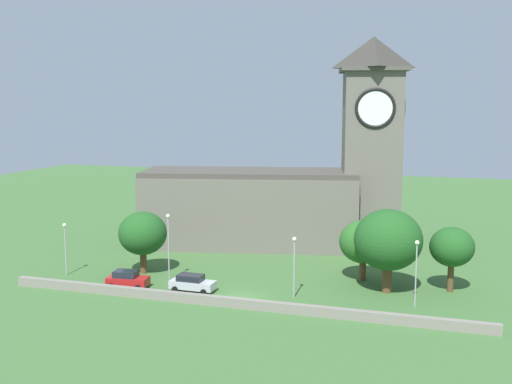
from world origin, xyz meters
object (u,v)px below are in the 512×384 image
object	(u,v)px
car_silver	(192,283)
streetlamp_west_mid	(168,238)
streetlamp_east_mid	(416,262)
tree_by_tower	(388,240)
streetlamp_west_end	(65,240)
tree_churchyard	(452,247)
tree_riverside_west	(363,242)
streetlamp_central	(294,257)
tree_riverside_east	(143,233)
car_red	(127,279)
church	(289,186)

from	to	relation	value
car_silver	streetlamp_west_mid	world-z (taller)	streetlamp_west_mid
streetlamp_east_mid	tree_by_tower	bearing A→B (deg)	127.91
streetlamp_west_end	tree_by_tower	distance (m)	36.33
streetlamp_west_end	streetlamp_west_mid	size ratio (longest dim) A/B	0.79
streetlamp_west_mid	streetlamp_east_mid	xyz separation A→B (m)	(26.41, -0.27, -0.63)
tree_churchyard	tree_riverside_west	world-z (taller)	tree_churchyard
streetlamp_central	tree_riverside_east	bearing A→B (deg)	169.02
car_silver	tree_by_tower	world-z (taller)	tree_by_tower
streetlamp_east_mid	tree_riverside_east	xyz separation A→B (m)	(-30.97, 2.93, 0.26)
car_red	streetlamp_east_mid	size ratio (longest dim) A/B	0.69
tree_riverside_east	church	bearing A→B (deg)	56.11
church	streetlamp_central	bearing A→B (deg)	-74.35
car_red	streetlamp_west_mid	world-z (taller)	streetlamp_west_mid
church	streetlamp_west_end	world-z (taller)	church
streetlamp_west_end	streetlamp_east_mid	distance (m)	39.12
streetlamp_west_mid	car_silver	bearing A→B (deg)	-30.60
streetlamp_central	tree_churchyard	world-z (taller)	tree_churchyard
streetlamp_west_mid	tree_by_tower	size ratio (longest dim) A/B	0.87
car_silver	tree_riverside_east	size ratio (longest dim) A/B	0.66
car_silver	streetlamp_west_end	world-z (taller)	streetlamp_west_end
streetlamp_west_mid	tree_churchyard	size ratio (longest dim) A/B	1.12
streetlamp_west_mid	streetlamp_west_end	bearing A→B (deg)	-176.65
tree_churchyard	tree_riverside_west	size ratio (longest dim) A/B	1.01
tree_churchyard	tree_riverside_east	bearing A→B (deg)	-174.59
streetlamp_central	car_silver	bearing A→B (deg)	-173.91
car_red	tree_riverside_east	world-z (taller)	tree_riverside_east
car_red	church	bearing A→B (deg)	64.74
streetlamp_east_mid	tree_churchyard	size ratio (longest dim) A/B	0.96
car_silver	streetlamp_west_end	bearing A→B (deg)	174.98
streetlamp_west_mid	streetlamp_east_mid	world-z (taller)	streetlamp_west_mid
streetlamp_central	tree_riverside_east	world-z (taller)	tree_riverside_east
streetlamp_west_end	tree_by_tower	size ratio (longest dim) A/B	0.69
church	tree_riverside_east	bearing A→B (deg)	-123.89
tree_riverside_west	tree_churchyard	bearing A→B (deg)	-8.91
streetlamp_west_end	tree_churchyard	xyz separation A→B (m)	(42.41, 6.64, 0.64)
car_silver	tree_churchyard	xyz separation A→B (m)	(26.01, 8.08, 3.87)
streetlamp_central	tree_riverside_east	size ratio (longest dim) A/B	0.87
car_red	tree_riverside_west	xyz separation A→B (m)	(23.78, 10.43, 3.44)
church	car_silver	distance (m)	25.26
car_silver	tree_churchyard	size ratio (longest dim) A/B	0.70
church	streetlamp_east_mid	size ratio (longest dim) A/B	5.57
church	car_silver	world-z (taller)	church
streetlamp_west_end	streetlamp_east_mid	xyz separation A→B (m)	(39.12, 0.47, 0.31)
tree_churchyard	tree_by_tower	distance (m)	6.80
streetlamp_west_mid	streetlamp_central	distance (m)	14.52
streetlamp_west_end	tree_riverside_west	bearing A→B (deg)	13.81
car_silver	streetlamp_west_mid	distance (m)	5.98
car_red	streetlamp_east_mid	world-z (taller)	streetlamp_east_mid
church	tree_riverside_east	world-z (taller)	church
church	car_red	bearing A→B (deg)	-115.26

